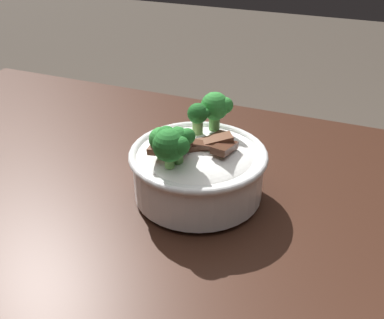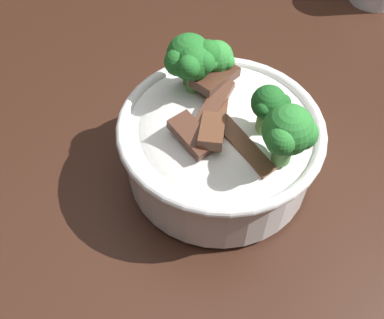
% 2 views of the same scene
% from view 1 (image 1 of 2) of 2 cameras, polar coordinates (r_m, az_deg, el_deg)
% --- Properties ---
extents(dining_table, '(1.34, 0.86, 0.81)m').
position_cam_1_polar(dining_table, '(0.81, -5.37, -15.01)').
color(dining_table, '#381E14').
rests_on(dining_table, ground).
extents(rice_bowl, '(0.22, 0.22, 0.15)m').
position_cam_1_polar(rice_bowl, '(0.69, 0.69, -0.54)').
color(rice_bowl, white).
rests_on(rice_bowl, dining_table).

